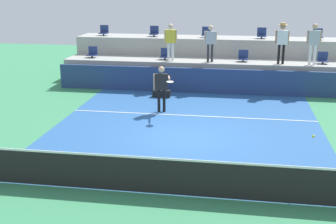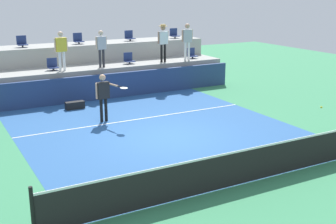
% 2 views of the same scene
% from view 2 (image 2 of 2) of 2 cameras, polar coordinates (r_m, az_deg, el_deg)
% --- Properties ---
extents(ground_plane, '(40.00, 40.00, 0.00)m').
position_cam_2_polar(ground_plane, '(14.54, 0.10, -3.31)').
color(ground_plane, '#388456').
extents(court_inner_paint, '(9.00, 10.00, 0.01)m').
position_cam_2_polar(court_inner_paint, '(15.38, -1.70, -2.24)').
color(court_inner_paint, '#285693').
rests_on(court_inner_paint, ground_plane).
extents(court_service_line, '(9.00, 0.06, 0.00)m').
position_cam_2_polar(court_service_line, '(16.58, -3.90, -0.93)').
color(court_service_line, white).
rests_on(court_service_line, ground_plane).
extents(tennis_net, '(10.48, 0.08, 1.07)m').
position_cam_2_polar(tennis_net, '(11.25, 10.04, -6.63)').
color(tennis_net, black).
rests_on(tennis_net, ground_plane).
extents(sponsor_backboard, '(13.00, 0.16, 1.10)m').
position_cam_2_polar(sponsor_backboard, '(19.68, -8.36, 3.21)').
color(sponsor_backboard, navy).
rests_on(sponsor_backboard, ground_plane).
extents(seating_tier_lower, '(13.00, 1.80, 1.25)m').
position_cam_2_polar(seating_tier_lower, '(20.86, -9.63, 4.07)').
color(seating_tier_lower, '#9E9E99').
rests_on(seating_tier_lower, ground_plane).
extents(seating_tier_upper, '(13.00, 1.80, 2.10)m').
position_cam_2_polar(seating_tier_upper, '(22.47, -11.22, 5.91)').
color(seating_tier_upper, '#9E9E99').
rests_on(seating_tier_upper, ground_plane).
extents(stadium_chair_lower_left, '(0.44, 0.40, 0.52)m').
position_cam_2_polar(stadium_chair_lower_left, '(20.15, -14.53, 5.82)').
color(stadium_chair_lower_left, '#2D2D33').
rests_on(stadium_chair_lower_left, seating_tier_lower).
extents(stadium_chair_lower_right, '(0.44, 0.40, 0.52)m').
position_cam_2_polar(stadium_chair_lower_right, '(21.31, -5.03, 6.76)').
color(stadium_chair_lower_right, '#2D2D33').
rests_on(stadium_chair_lower_right, seating_tier_lower).
extents(stadium_chair_lower_far_right, '(0.44, 0.40, 0.52)m').
position_cam_2_polar(stadium_chair_lower_far_right, '(22.92, 3.06, 7.42)').
color(stadium_chair_lower_far_right, '#2D2D33').
rests_on(stadium_chair_lower_far_right, seating_tier_lower).
extents(stadium_chair_upper_left, '(0.44, 0.40, 0.52)m').
position_cam_2_polar(stadium_chair_upper_left, '(21.59, -18.16, 8.45)').
color(stadium_chair_upper_left, '#2D2D33').
rests_on(stadium_chair_upper_left, seating_tier_upper).
extents(stadium_chair_upper_center, '(0.44, 0.40, 0.52)m').
position_cam_2_polar(stadium_chair_upper_center, '(22.23, -11.40, 9.09)').
color(stadium_chair_upper_center, '#2D2D33').
rests_on(stadium_chair_upper_center, seating_tier_upper).
extents(stadium_chair_upper_right, '(0.44, 0.40, 0.52)m').
position_cam_2_polar(stadium_chair_upper_right, '(23.17, -4.95, 9.59)').
color(stadium_chair_upper_right, '#2D2D33').
rests_on(stadium_chair_upper_right, seating_tier_upper).
extents(stadium_chair_upper_far_right, '(0.44, 0.40, 0.52)m').
position_cam_2_polar(stadium_chair_upper_far_right, '(24.35, 0.81, 9.93)').
color(stadium_chair_upper_far_right, '#2D2D33').
rests_on(stadium_chair_upper_far_right, seating_tier_upper).
extents(tennis_player, '(0.92, 1.17, 1.75)m').
position_cam_2_polar(tennis_player, '(16.16, -8.22, 2.43)').
color(tennis_player, black).
rests_on(tennis_player, ground_plane).
extents(spectator_leaning_on_rail, '(0.59, 0.24, 1.69)m').
position_cam_2_polar(spectator_leaning_on_rail, '(19.74, -13.50, 8.06)').
color(spectator_leaning_on_rail, white).
rests_on(spectator_leaning_on_rail, seating_tier_lower).
extents(spectator_in_grey, '(0.58, 0.27, 1.65)m').
position_cam_2_polar(spectator_in_grey, '(20.30, -8.53, 8.42)').
color(spectator_in_grey, '#2D2D33').
rests_on(spectator_in_grey, seating_tier_lower).
extents(spectator_with_hat, '(0.61, 0.47, 1.80)m').
position_cam_2_polar(spectator_with_hat, '(21.56, -0.63, 9.34)').
color(spectator_with_hat, black).
rests_on(spectator_with_hat, seating_tier_lower).
extents(spectator_in_white, '(0.62, 0.24, 1.79)m').
position_cam_2_polar(spectator_in_white, '(22.22, 2.47, 9.44)').
color(spectator_in_white, white).
rests_on(spectator_in_white, seating_tier_lower).
extents(tennis_ball, '(0.07, 0.07, 0.07)m').
position_cam_2_polar(tennis_ball, '(13.87, 19.01, 0.57)').
color(tennis_ball, '#CCE033').
extents(equipment_bag, '(0.76, 0.28, 0.30)m').
position_cam_2_polar(equipment_bag, '(18.34, -11.81, 0.85)').
color(equipment_bag, black).
rests_on(equipment_bag, ground_plane).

